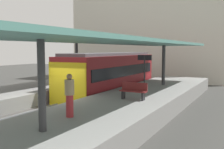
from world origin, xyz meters
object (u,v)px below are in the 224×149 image
object	(u,v)px
passenger_near_bench	(70,95)
platform_bench	(134,90)
commuter_train	(110,74)
platform_sign	(145,65)

from	to	relation	value
passenger_near_bench	platform_bench	bearing A→B (deg)	81.12
commuter_train	platform_bench	size ratio (longest dim) A/B	7.68
platform_sign	passenger_near_bench	bearing A→B (deg)	-90.98
platform_sign	passenger_near_bench	world-z (taller)	platform_sign
platform_bench	commuter_train	bearing A→B (deg)	128.29
commuter_train	passenger_near_bench	bearing A→B (deg)	-70.36
commuter_train	passenger_near_bench	size ratio (longest dim) A/B	6.56
commuter_train	platform_sign	xyz separation A→B (m)	(3.61, -2.30, 0.90)
platform_sign	passenger_near_bench	size ratio (longest dim) A/B	1.35
platform_bench	platform_sign	size ratio (longest dim) A/B	0.63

